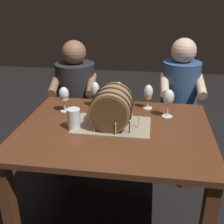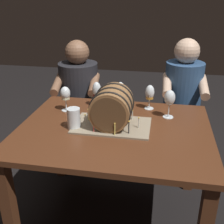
{
  "view_description": "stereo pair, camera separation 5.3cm",
  "coord_description": "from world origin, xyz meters",
  "px_view_note": "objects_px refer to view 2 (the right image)",
  "views": [
    {
      "loc": [
        0.22,
        -1.6,
        1.54
      ],
      "look_at": [
        -0.02,
        0.02,
        0.82
      ],
      "focal_mm": 45.47,
      "sensor_mm": 36.0,
      "label": 1
    },
    {
      "loc": [
        0.28,
        -1.59,
        1.54
      ],
      "look_at": [
        -0.02,
        0.02,
        0.82
      ],
      "focal_mm": 45.47,
      "sensor_mm": 36.0,
      "label": 2
    }
  ],
  "objects_px": {
    "wine_glass_amber": "(150,94)",
    "beer_pint": "(74,119)",
    "person_seated_left": "(80,106)",
    "dining_table": "(114,142)",
    "wine_glass_white": "(65,94)",
    "wine_glass_rose": "(120,89)",
    "wine_glass_empty": "(170,99)",
    "barrel_cake": "(112,109)",
    "wine_glass_red": "(97,91)",
    "person_seated_right": "(181,112)"
  },
  "relations": [
    {
      "from": "wine_glass_amber",
      "to": "beer_pint",
      "type": "xyz_separation_m",
      "value": [
        -0.45,
        -0.41,
        -0.05
      ]
    },
    {
      "from": "beer_pint",
      "to": "person_seated_left",
      "type": "height_order",
      "value": "person_seated_left"
    },
    {
      "from": "dining_table",
      "to": "wine_glass_white",
      "type": "relative_size",
      "value": 6.72
    },
    {
      "from": "wine_glass_rose",
      "to": "wine_glass_amber",
      "type": "relative_size",
      "value": 0.96
    },
    {
      "from": "wine_glass_empty",
      "to": "wine_glass_white",
      "type": "height_order",
      "value": "wine_glass_empty"
    },
    {
      "from": "wine_glass_amber",
      "to": "person_seated_left",
      "type": "distance_m",
      "value": 0.84
    },
    {
      "from": "barrel_cake",
      "to": "beer_pint",
      "type": "relative_size",
      "value": 3.62
    },
    {
      "from": "wine_glass_red",
      "to": "beer_pint",
      "type": "distance_m",
      "value": 0.4
    },
    {
      "from": "person_seated_right",
      "to": "barrel_cake",
      "type": "bearing_deg",
      "value": -122.71
    },
    {
      "from": "dining_table",
      "to": "wine_glass_empty",
      "type": "xyz_separation_m",
      "value": [
        0.34,
        0.23,
        0.24
      ]
    },
    {
      "from": "wine_glass_red",
      "to": "wine_glass_white",
      "type": "bearing_deg",
      "value": -148.38
    },
    {
      "from": "barrel_cake",
      "to": "person_seated_left",
      "type": "xyz_separation_m",
      "value": [
        -0.44,
        0.75,
        -0.31
      ]
    },
    {
      "from": "dining_table",
      "to": "wine_glass_rose",
      "type": "height_order",
      "value": "wine_glass_rose"
    },
    {
      "from": "wine_glass_rose",
      "to": "person_seated_left",
      "type": "distance_m",
      "value": 0.64
    },
    {
      "from": "person_seated_left",
      "to": "person_seated_right",
      "type": "relative_size",
      "value": 0.97
    },
    {
      "from": "barrel_cake",
      "to": "person_seated_right",
      "type": "bearing_deg",
      "value": 57.29
    },
    {
      "from": "wine_glass_amber",
      "to": "person_seated_left",
      "type": "bearing_deg",
      "value": 148.19
    },
    {
      "from": "barrel_cake",
      "to": "person_seated_left",
      "type": "bearing_deg",
      "value": 120.75
    },
    {
      "from": "wine_glass_rose",
      "to": "person_seated_right",
      "type": "distance_m",
      "value": 0.68
    },
    {
      "from": "wine_glass_red",
      "to": "person_seated_left",
      "type": "height_order",
      "value": "person_seated_left"
    },
    {
      "from": "person_seated_left",
      "to": "wine_glass_amber",
      "type": "bearing_deg",
      "value": -31.81
    },
    {
      "from": "beer_pint",
      "to": "barrel_cake",
      "type": "bearing_deg",
      "value": 17.0
    },
    {
      "from": "wine_glass_white",
      "to": "wine_glass_rose",
      "type": "bearing_deg",
      "value": 28.49
    },
    {
      "from": "dining_table",
      "to": "wine_glass_red",
      "type": "bearing_deg",
      "value": 119.34
    },
    {
      "from": "wine_glass_empty",
      "to": "wine_glass_red",
      "type": "xyz_separation_m",
      "value": [
        -0.53,
        0.11,
        -0.02
      ]
    },
    {
      "from": "wine_glass_red",
      "to": "person_seated_right",
      "type": "xyz_separation_m",
      "value": [
        0.65,
        0.43,
        -0.31
      ]
    },
    {
      "from": "barrel_cake",
      "to": "dining_table",
      "type": "bearing_deg",
      "value": -50.43
    },
    {
      "from": "person_seated_right",
      "to": "wine_glass_rose",
      "type": "bearing_deg",
      "value": -144.09
    },
    {
      "from": "dining_table",
      "to": "wine_glass_empty",
      "type": "bearing_deg",
      "value": 33.92
    },
    {
      "from": "wine_glass_white",
      "to": "person_seated_right",
      "type": "height_order",
      "value": "person_seated_right"
    },
    {
      "from": "person_seated_left",
      "to": "barrel_cake",
      "type": "bearing_deg",
      "value": -59.25
    },
    {
      "from": "wine_glass_amber",
      "to": "wine_glass_red",
      "type": "relative_size",
      "value": 0.96
    },
    {
      "from": "wine_glass_white",
      "to": "wine_glass_red",
      "type": "xyz_separation_m",
      "value": [
        0.2,
        0.12,
        -0.0
      ]
    },
    {
      "from": "wine_glass_white",
      "to": "wine_glass_amber",
      "type": "distance_m",
      "value": 0.61
    },
    {
      "from": "barrel_cake",
      "to": "wine_glass_white",
      "type": "bearing_deg",
      "value": 152.5
    },
    {
      "from": "dining_table",
      "to": "wine_glass_white",
      "type": "bearing_deg",
      "value": 151.14
    },
    {
      "from": "wine_glass_rose",
      "to": "wine_glass_empty",
      "type": "bearing_deg",
      "value": -26.94
    },
    {
      "from": "wine_glass_amber",
      "to": "wine_glass_red",
      "type": "bearing_deg",
      "value": -177.27
    },
    {
      "from": "beer_pint",
      "to": "person_seated_right",
      "type": "bearing_deg",
      "value": 48.98
    },
    {
      "from": "dining_table",
      "to": "wine_glass_amber",
      "type": "distance_m",
      "value": 0.47
    },
    {
      "from": "wine_glass_empty",
      "to": "person_seated_left",
      "type": "xyz_separation_m",
      "value": [
        -0.8,
        0.54,
        -0.33
      ]
    },
    {
      "from": "wine_glass_white",
      "to": "wine_glass_amber",
      "type": "relative_size",
      "value": 1.0
    },
    {
      "from": "wine_glass_empty",
      "to": "wine_glass_amber",
      "type": "xyz_separation_m",
      "value": [
        -0.14,
        0.13,
        -0.02
      ]
    },
    {
      "from": "barrel_cake",
      "to": "wine_glass_red",
      "type": "distance_m",
      "value": 0.36
    },
    {
      "from": "wine_glass_rose",
      "to": "wine_glass_white",
      "type": "xyz_separation_m",
      "value": [
        -0.36,
        -0.2,
        0.01
      ]
    },
    {
      "from": "wine_glass_empty",
      "to": "wine_glass_amber",
      "type": "bearing_deg",
      "value": 137.13
    },
    {
      "from": "wine_glass_white",
      "to": "beer_pint",
      "type": "distance_m",
      "value": 0.31
    },
    {
      "from": "wine_glass_rose",
      "to": "wine_glass_red",
      "type": "height_order",
      "value": "wine_glass_red"
    },
    {
      "from": "dining_table",
      "to": "person_seated_right",
      "type": "xyz_separation_m",
      "value": [
        0.46,
        0.77,
        -0.08
      ]
    },
    {
      "from": "barrel_cake",
      "to": "wine_glass_amber",
      "type": "distance_m",
      "value": 0.4
    }
  ]
}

